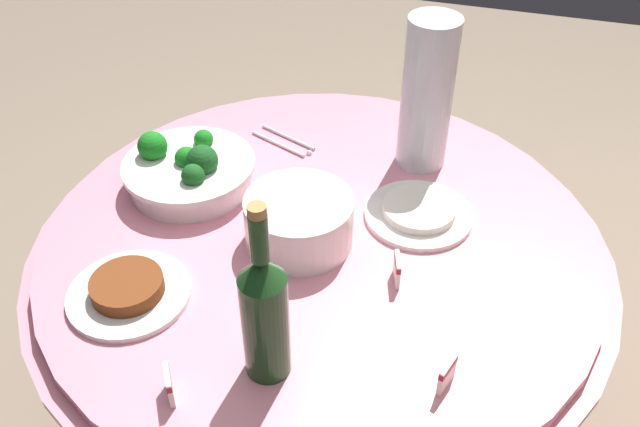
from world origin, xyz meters
The scene contains 11 objects.
buffet_table centered at (0.00, 0.00, 0.38)m, with size 1.16×1.16×0.74m.
broccoli_bowl centered at (-0.07, -0.31, 0.78)m, with size 0.28×0.28×0.12m.
plate_stack centered at (0.03, -0.03, 0.79)m, with size 0.21×0.21×0.10m.
wine_bottle centered at (0.34, 0.01, 0.87)m, with size 0.07×0.07×0.34m.
decorative_fruit_vase centered at (-0.30, 0.15, 0.89)m, with size 0.11×0.11×0.34m.
serving_tongs centered at (-0.28, -0.17, 0.74)m, with size 0.10×0.16×0.01m.
food_plate_rice centered at (-0.10, 0.18, 0.75)m, with size 0.22×0.22×0.03m.
food_plate_stir_fry centered at (0.26, -0.28, 0.76)m, with size 0.22×0.22×0.04m.
label_placard_front centered at (0.09, 0.17, 0.77)m, with size 0.05×0.02×0.05m.
label_placard_mid centered at (0.43, -0.11, 0.77)m, with size 0.05×0.03×0.05m.
label_placard_rear centered at (0.29, 0.29, 0.77)m, with size 0.05×0.02×0.05m.
Camera 1 is at (0.97, 0.29, 1.64)m, focal length 38.14 mm.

